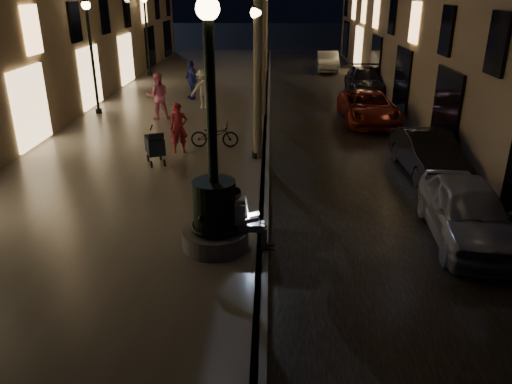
{
  "coord_description": "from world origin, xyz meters",
  "views": [
    {
      "loc": [
        0.13,
        -7.4,
        5.36
      ],
      "look_at": [
        -0.17,
        3.0,
        1.06
      ],
      "focal_mm": 35.0,
      "sensor_mm": 36.0,
      "label": 1
    }
  ],
  "objects_px": {
    "pedestrian_red": "(179,128)",
    "lamp_left_c": "(146,24)",
    "lamp_curb_d": "(265,17)",
    "car_third": "(368,107)",
    "car_fifth": "(328,61)",
    "pedestrian_pink": "(158,96)",
    "car_second": "(428,154)",
    "fountain_lamppost": "(214,203)",
    "lamp_curb_b": "(261,37)",
    "pedestrian_white": "(203,89)",
    "pedestrian_blue": "(191,80)",
    "lamp_curb_a": "(256,62)",
    "bicycle": "(215,135)",
    "lamp_curb_c": "(264,25)",
    "lamp_left_b": "(90,41)",
    "car_front": "(467,211)",
    "stroller": "(155,145)",
    "car_rear": "(364,81)",
    "seated_man_laptop": "(244,216)"
  },
  "relations": [
    {
      "from": "bicycle",
      "to": "lamp_left_c",
      "type": "bearing_deg",
      "value": 19.66
    },
    {
      "from": "lamp_curb_d",
      "to": "lamp_left_c",
      "type": "xyz_separation_m",
      "value": [
        -7.1,
        -8.0,
        0.0
      ]
    },
    {
      "from": "pedestrian_blue",
      "to": "car_fifth",
      "type": "bearing_deg",
      "value": 109.22
    },
    {
      "from": "stroller",
      "to": "car_front",
      "type": "relative_size",
      "value": 0.3
    },
    {
      "from": "lamp_curb_c",
      "to": "pedestrian_blue",
      "type": "xyz_separation_m",
      "value": [
        -3.43,
        -6.86,
        -2.1
      ]
    },
    {
      "from": "seated_man_laptop",
      "to": "lamp_left_b",
      "type": "height_order",
      "value": "lamp_left_b"
    },
    {
      "from": "lamp_curb_d",
      "to": "pedestrian_blue",
      "type": "bearing_deg",
      "value": -103.01
    },
    {
      "from": "lamp_curb_b",
      "to": "lamp_curb_c",
      "type": "distance_m",
      "value": 8.0
    },
    {
      "from": "seated_man_laptop",
      "to": "lamp_curb_b",
      "type": "xyz_separation_m",
      "value": [
        0.09,
        14.0,
        2.31
      ]
    },
    {
      "from": "lamp_left_b",
      "to": "car_rear",
      "type": "xyz_separation_m",
      "value": [
        12.6,
        5.86,
        -2.58
      ]
    },
    {
      "from": "seated_man_laptop",
      "to": "lamp_left_c",
      "type": "xyz_separation_m",
      "value": [
        -7.01,
        22.0,
        2.31
      ]
    },
    {
      "from": "lamp_curb_b",
      "to": "pedestrian_pink",
      "type": "relative_size",
      "value": 2.51
    },
    {
      "from": "lamp_curb_a",
      "to": "bicycle",
      "type": "relative_size",
      "value": 2.94
    },
    {
      "from": "lamp_left_b",
      "to": "bicycle",
      "type": "bearing_deg",
      "value": -40.8
    },
    {
      "from": "lamp_curb_d",
      "to": "pedestrian_blue",
      "type": "distance_m",
      "value": 15.4
    },
    {
      "from": "lamp_curb_a",
      "to": "lamp_curb_b",
      "type": "height_order",
      "value": "same"
    },
    {
      "from": "lamp_curb_b",
      "to": "pedestrian_white",
      "type": "xyz_separation_m",
      "value": [
        -2.59,
        -0.91,
        -2.16
      ]
    },
    {
      "from": "pedestrian_red",
      "to": "lamp_left_c",
      "type": "bearing_deg",
      "value": 89.11
    },
    {
      "from": "pedestrian_pink",
      "to": "pedestrian_blue",
      "type": "relative_size",
      "value": 1.03
    },
    {
      "from": "lamp_curb_a",
      "to": "lamp_left_c",
      "type": "bearing_deg",
      "value": 113.93
    },
    {
      "from": "stroller",
      "to": "pedestrian_pink",
      "type": "bearing_deg",
      "value": 78.76
    },
    {
      "from": "pedestrian_pink",
      "to": "pedestrian_white",
      "type": "xyz_separation_m",
      "value": [
        1.62,
        2.05,
        -0.08
      ]
    },
    {
      "from": "lamp_curb_d",
      "to": "stroller",
      "type": "relative_size",
      "value": 3.97
    },
    {
      "from": "lamp_curb_c",
      "to": "pedestrian_pink",
      "type": "distance_m",
      "value": 11.93
    },
    {
      "from": "seated_man_laptop",
      "to": "lamp_curb_a",
      "type": "relative_size",
      "value": 0.29
    },
    {
      "from": "lamp_curb_c",
      "to": "car_fifth",
      "type": "relative_size",
      "value": 1.22
    },
    {
      "from": "lamp_curb_a",
      "to": "car_front",
      "type": "distance_m",
      "value": 7.5
    },
    {
      "from": "lamp_curb_a",
      "to": "pedestrian_pink",
      "type": "relative_size",
      "value": 2.51
    },
    {
      "from": "pedestrian_pink",
      "to": "bicycle",
      "type": "relative_size",
      "value": 1.17
    },
    {
      "from": "stroller",
      "to": "pedestrian_red",
      "type": "xyz_separation_m",
      "value": [
        0.54,
        1.23,
        0.22
      ]
    },
    {
      "from": "car_rear",
      "to": "lamp_curb_b",
      "type": "bearing_deg",
      "value": -142.48
    },
    {
      "from": "lamp_curb_c",
      "to": "lamp_left_b",
      "type": "relative_size",
      "value": 1.0
    },
    {
      "from": "car_fifth",
      "to": "lamp_curb_a",
      "type": "bearing_deg",
      "value": -99.88
    },
    {
      "from": "lamp_curb_a",
      "to": "bicycle",
      "type": "xyz_separation_m",
      "value": [
        -1.47,
        1.14,
        -2.6
      ]
    },
    {
      "from": "lamp_curb_d",
      "to": "pedestrian_red",
      "type": "xyz_separation_m",
      "value": [
        -2.58,
        -23.47,
        -2.21
      ]
    },
    {
      "from": "car_front",
      "to": "pedestrian_pink",
      "type": "height_order",
      "value": "pedestrian_pink"
    },
    {
      "from": "car_rear",
      "to": "bicycle",
      "type": "distance_m",
      "value": 12.79
    },
    {
      "from": "pedestrian_red",
      "to": "pedestrian_pink",
      "type": "height_order",
      "value": "pedestrian_pink"
    },
    {
      "from": "car_fifth",
      "to": "pedestrian_pink",
      "type": "bearing_deg",
      "value": -118.1
    },
    {
      "from": "stroller",
      "to": "car_fifth",
      "type": "height_order",
      "value": "stroller"
    },
    {
      "from": "lamp_left_b",
      "to": "car_third",
      "type": "relative_size",
      "value": 1.04
    },
    {
      "from": "pedestrian_blue",
      "to": "bicycle",
      "type": "xyz_separation_m",
      "value": [
        1.96,
        -8.0,
        -0.5
      ]
    },
    {
      "from": "pedestrian_white",
      "to": "car_second",
      "type": "bearing_deg",
      "value": 114.12
    },
    {
      "from": "lamp_curb_b",
      "to": "pedestrian_red",
      "type": "relative_size",
      "value": 2.9
    },
    {
      "from": "lamp_curb_c",
      "to": "car_front",
      "type": "height_order",
      "value": "lamp_curb_c"
    },
    {
      "from": "lamp_left_c",
      "to": "bicycle",
      "type": "distance_m",
      "value": 16.1
    },
    {
      "from": "car_second",
      "to": "fountain_lamppost",
      "type": "bearing_deg",
      "value": -141.48
    },
    {
      "from": "lamp_curb_a",
      "to": "car_fifth",
      "type": "bearing_deg",
      "value": 77.48
    },
    {
      "from": "lamp_left_c",
      "to": "car_third",
      "type": "distance_m",
      "value": 15.93
    },
    {
      "from": "lamp_left_b",
      "to": "car_front",
      "type": "relative_size",
      "value": 1.2
    }
  ]
}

